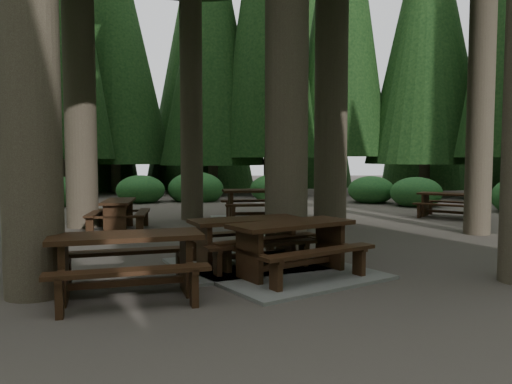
{
  "coord_description": "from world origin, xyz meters",
  "views": [
    {
      "loc": [
        -0.12,
        -9.53,
        1.81
      ],
      "look_at": [
        0.22,
        0.68,
        1.1
      ],
      "focal_mm": 35.0,
      "sensor_mm": 36.0,
      "label": 1
    }
  ],
  "objects_px": {
    "picnic_table_a": "(292,258)",
    "picnic_table_d": "(448,201)",
    "picnic_table_c": "(259,209)",
    "picnic_table_f": "(246,250)",
    "picnic_table_e": "(127,255)",
    "picnic_table_b": "(119,210)"
  },
  "relations": [
    {
      "from": "picnic_table_d",
      "to": "picnic_table_e",
      "type": "bearing_deg",
      "value": -95.18
    },
    {
      "from": "picnic_table_b",
      "to": "picnic_table_f",
      "type": "bearing_deg",
      "value": -149.39
    },
    {
      "from": "picnic_table_f",
      "to": "picnic_table_d",
      "type": "bearing_deg",
      "value": 23.85
    },
    {
      "from": "picnic_table_e",
      "to": "picnic_table_c",
      "type": "bearing_deg",
      "value": 60.64
    },
    {
      "from": "picnic_table_c",
      "to": "picnic_table_e",
      "type": "distance_m",
      "value": 8.01
    },
    {
      "from": "picnic_table_f",
      "to": "picnic_table_e",
      "type": "bearing_deg",
      "value": -153.8
    },
    {
      "from": "picnic_table_f",
      "to": "picnic_table_c",
      "type": "bearing_deg",
      "value": 62.94
    },
    {
      "from": "picnic_table_c",
      "to": "picnic_table_f",
      "type": "height_order",
      "value": "picnic_table_c"
    },
    {
      "from": "picnic_table_a",
      "to": "picnic_table_f",
      "type": "height_order",
      "value": "picnic_table_a"
    },
    {
      "from": "picnic_table_c",
      "to": "picnic_table_a",
      "type": "bearing_deg",
      "value": -95.23
    },
    {
      "from": "picnic_table_f",
      "to": "picnic_table_a",
      "type": "bearing_deg",
      "value": -71.21
    },
    {
      "from": "picnic_table_a",
      "to": "picnic_table_b",
      "type": "relative_size",
      "value": 1.71
    },
    {
      "from": "picnic_table_e",
      "to": "picnic_table_b",
      "type": "bearing_deg",
      "value": 89.66
    },
    {
      "from": "picnic_table_d",
      "to": "picnic_table_c",
      "type": "bearing_deg",
      "value": -136.74
    },
    {
      "from": "picnic_table_d",
      "to": "picnic_table_f",
      "type": "relative_size",
      "value": 0.74
    },
    {
      "from": "picnic_table_b",
      "to": "picnic_table_d",
      "type": "bearing_deg",
      "value": -82.12
    },
    {
      "from": "picnic_table_a",
      "to": "picnic_table_e",
      "type": "relative_size",
      "value": 1.42
    },
    {
      "from": "picnic_table_b",
      "to": "picnic_table_c",
      "type": "distance_m",
      "value": 3.96
    },
    {
      "from": "picnic_table_d",
      "to": "picnic_table_f",
      "type": "xyz_separation_m",
      "value": [
        -6.15,
        -6.5,
        -0.21
      ]
    },
    {
      "from": "picnic_table_b",
      "to": "picnic_table_f",
      "type": "relative_size",
      "value": 0.63
    },
    {
      "from": "picnic_table_d",
      "to": "picnic_table_b",
      "type": "bearing_deg",
      "value": -128.71
    },
    {
      "from": "picnic_table_a",
      "to": "picnic_table_d",
      "type": "relative_size",
      "value": 1.46
    }
  ]
}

